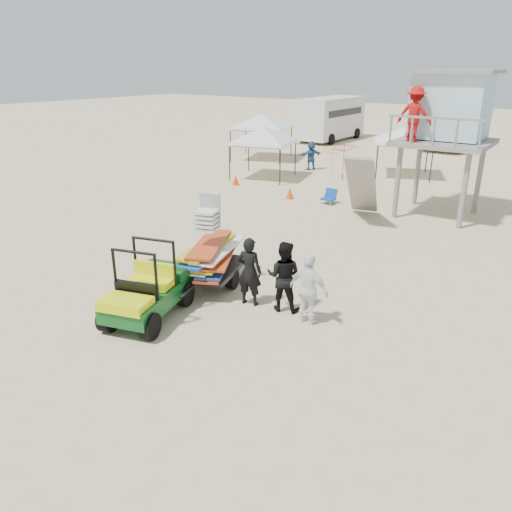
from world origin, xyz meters
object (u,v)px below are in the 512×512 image
Objects in this scene: lifeguard_tower at (446,112)px; utility_cart at (145,285)px; surf_trailer at (211,252)px; man_left at (249,271)px.

utility_cart is at bearing -101.53° from lifeguard_tower.
surf_trailer reaches higher than man_left.
surf_trailer is 1.54× the size of man_left.
utility_cart reaches higher than man_left.
lifeguard_tower is at bearing 78.47° from utility_cart.
surf_trailer is at bearing -103.95° from lifeguard_tower.
lifeguard_tower is at bearing 76.05° from surf_trailer.
lifeguard_tower is (2.63, 12.91, 3.14)m from utility_cart.
surf_trailer reaches higher than utility_cart.
utility_cart is 2.34m from surf_trailer.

